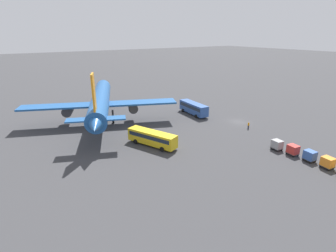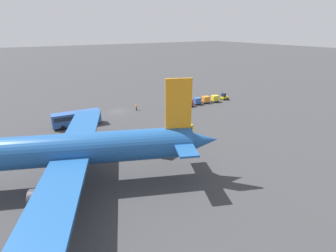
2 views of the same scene
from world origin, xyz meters
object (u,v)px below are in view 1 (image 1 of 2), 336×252
(cargo_cart_orange, at_px, (328,162))
(cargo_cart_red, at_px, (293,149))
(airplane, at_px, (100,101))
(shuttle_bus_far, at_px, (152,137))
(shuttle_bus_near, at_px, (194,108))
(cargo_cart_grey, at_px, (277,144))
(worker_person, at_px, (248,125))
(cargo_cart_blue, at_px, (310,155))

(cargo_cart_orange, bearing_deg, cargo_cart_red, 2.43)
(airplane, distance_m, shuttle_bus_far, 20.92)
(shuttle_bus_far, bearing_deg, shuttle_bus_near, -81.26)
(cargo_cart_orange, bearing_deg, cargo_cart_grey, 4.25)
(cargo_cart_grey, bearing_deg, worker_person, -22.94)
(shuttle_bus_near, height_order, worker_person, shuttle_bus_near)
(worker_person, distance_m, cargo_cart_blue, 18.37)
(cargo_cart_blue, bearing_deg, cargo_cart_grey, 6.44)
(cargo_cart_orange, relative_size, cargo_cart_blue, 1.00)
(airplane, xyz_separation_m, cargo_cart_grey, (-35.83, -23.73, -4.50))
(shuttle_bus_near, distance_m, cargo_cart_blue, 34.88)
(shuttle_bus_far, relative_size, cargo_cart_blue, 5.22)
(worker_person, height_order, cargo_cart_red, cargo_cart_red)
(worker_person, relative_size, cargo_cart_orange, 0.80)
(shuttle_bus_far, height_order, cargo_cart_grey, shuttle_bus_far)
(shuttle_bus_far, xyz_separation_m, cargo_cart_red, (-18.78, -20.51, -0.66))
(airplane, bearing_deg, cargo_cart_blue, -127.87)
(worker_person, bearing_deg, cargo_cart_grey, 157.06)
(cargo_cart_blue, height_order, cargo_cart_grey, same)
(airplane, bearing_deg, shuttle_bus_near, -84.47)
(airplane, relative_size, cargo_cart_blue, 19.89)
(shuttle_bus_near, relative_size, cargo_cart_red, 5.02)
(worker_person, relative_size, cargo_cart_grey, 0.80)
(airplane, bearing_deg, cargo_cart_red, -126.17)
(shuttle_bus_near, height_order, cargo_cart_grey, shuttle_bus_near)
(airplane, xyz_separation_m, cargo_cart_red, (-39.02, -24.17, -4.50))
(worker_person, height_order, cargo_cart_grey, cargo_cart_grey)
(shuttle_bus_far, xyz_separation_m, worker_person, (-4.08, -24.94, -0.98))
(cargo_cart_blue, relative_size, cargo_cart_grey, 1.00)
(shuttle_bus_far, distance_m, worker_person, 25.29)
(shuttle_bus_near, height_order, shuttle_bus_far, shuttle_bus_near)
(shuttle_bus_near, xyz_separation_m, worker_person, (-16.98, -3.85, -1.14))
(cargo_cart_blue, bearing_deg, shuttle_bus_near, -0.49)
(cargo_cart_orange, distance_m, cargo_cart_grey, 9.61)
(airplane, distance_m, cargo_cart_orange, 51.76)
(shuttle_bus_near, distance_m, shuttle_bus_far, 24.72)
(worker_person, bearing_deg, airplane, 49.63)
(cargo_cart_orange, xyz_separation_m, cargo_cart_grey, (9.58, 0.71, 0.00))
(worker_person, bearing_deg, shuttle_bus_near, 12.79)
(airplane, relative_size, cargo_cart_orange, 19.89)
(airplane, relative_size, cargo_cart_red, 19.89)
(shuttle_bus_near, height_order, cargo_cart_red, shuttle_bus_near)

